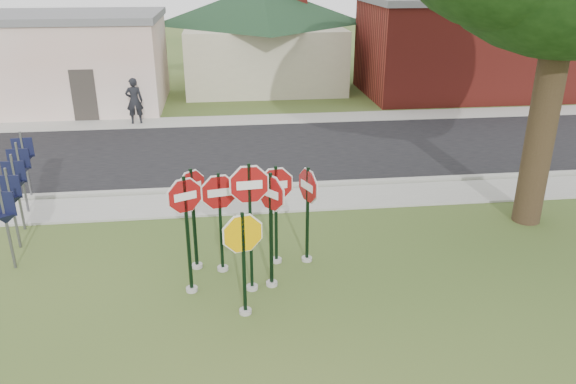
{
  "coord_description": "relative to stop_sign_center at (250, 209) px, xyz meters",
  "views": [
    {
      "loc": [
        -0.28,
        -9.02,
        6.29
      ],
      "look_at": [
        1.03,
        2.0,
        1.73
      ],
      "focal_mm": 35.0,
      "sensor_mm": 36.0,
      "label": 1
    }
  ],
  "objects": [
    {
      "name": "ground",
      "position": [
        -0.17,
        -1.0,
        -1.81
      ],
      "size": [
        120.0,
        120.0,
        0.0
      ],
      "primitive_type": "plane",
      "color": "#314B1C",
      "rests_on": "ground"
    },
    {
      "name": "sidewalk_near",
      "position": [
        -0.17,
        4.5,
        -1.78
      ],
      "size": [
        60.0,
        1.6,
        0.06
      ],
      "primitive_type": "cube",
      "color": "gray",
      "rests_on": "ground"
    },
    {
      "name": "road",
      "position": [
        -0.17,
        9.0,
        -1.79
      ],
      "size": [
        60.0,
        7.0,
        0.04
      ],
      "primitive_type": "cube",
      "color": "black",
      "rests_on": "ground"
    },
    {
      "name": "sidewalk_far",
      "position": [
        -0.17,
        13.3,
        -1.78
      ],
      "size": [
        60.0,
        1.6,
        0.06
      ],
      "primitive_type": "cube",
      "color": "gray",
      "rests_on": "ground"
    },
    {
      "name": "curb",
      "position": [
        -0.17,
        5.5,
        -1.74
      ],
      "size": [
        60.0,
        0.2,
        0.14
      ],
      "primitive_type": "cube",
      "color": "gray",
      "rests_on": "ground"
    },
    {
      "name": "stop_sign_center",
      "position": [
        0.0,
        0.0,
        0.0
      ],
      "size": [
        1.08,
        0.24,
        2.87
      ],
      "color": "#9F9B94",
      "rests_on": "ground"
    },
    {
      "name": "stop_sign_yellow",
      "position": [
        -0.18,
        -0.85,
        -0.47
      ],
      "size": [
        1.04,
        0.26,
        2.24
      ],
      "color": "#9F9B94",
      "rests_on": "ground"
    },
    {
      "name": "stop_sign_left",
      "position": [
        -1.24,
        0.07,
        -0.21
      ],
      "size": [
        0.9,
        0.44,
        2.62
      ],
      "color": "#9F9B94",
      "rests_on": "ground"
    },
    {
      "name": "stop_sign_right",
      "position": [
        0.42,
        0.1,
        -0.19
      ],
      "size": [
        0.66,
        0.82,
        2.62
      ],
      "color": "#9F9B94",
      "rests_on": "ground"
    },
    {
      "name": "stop_sign_back_right",
      "position": [
        0.61,
        1.08,
        -0.34
      ],
      "size": [
        1.06,
        0.24,
        2.41
      ],
      "color": "#9F9B94",
      "rests_on": "ground"
    },
    {
      "name": "stop_sign_back_left",
      "position": [
        -0.6,
        0.85,
        -0.36
      ],
      "size": [
        1.05,
        0.24,
        2.38
      ],
      "color": "#9F9B94",
      "rests_on": "ground"
    },
    {
      "name": "stop_sign_far_right",
      "position": [
        1.31,
        1.06,
        -0.38
      ],
      "size": [
        0.4,
        0.99,
        2.35
      ],
      "color": "#9F9B94",
      "rests_on": "ground"
    },
    {
      "name": "stop_sign_far_left",
      "position": [
        -1.16,
        1.04,
        -0.34
      ],
      "size": [
        0.75,
        0.67,
        2.42
      ],
      "color": "#9F9B94",
      "rests_on": "ground"
    },
    {
      "name": "route_sign_row",
      "position": [
        -5.57,
        3.5,
        -0.59
      ],
      "size": [
        1.43,
        4.63,
        2.0
      ],
      "color": "#59595E",
      "rests_on": "ground"
    },
    {
      "name": "building_stucco",
      "position": [
        -9.16,
        17.0,
        0.33
      ],
      "size": [
        12.2,
        6.2,
        4.2
      ],
      "color": "silver",
      "rests_on": "ground"
    },
    {
      "name": "building_house",
      "position": [
        1.84,
        21.0,
        1.83
      ],
      "size": [
        11.6,
        11.6,
        6.2
      ],
      "color": "#BEB597",
      "rests_on": "ground"
    },
    {
      "name": "building_brick",
      "position": [
        11.83,
        17.5,
        0.59
      ],
      "size": [
        10.2,
        6.2,
        4.75
      ],
      "color": "maroon",
      "rests_on": "ground"
    },
    {
      "name": "pedestrian",
      "position": [
        -4.03,
        13.29,
        -0.81
      ],
      "size": [
        0.75,
        0.55,
        1.89
      ],
      "primitive_type": "imported",
      "rotation": [
        0.0,
        0.0,
        3.29
      ],
      "color": "black",
      "rests_on": "sidewalk_far"
    }
  ]
}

